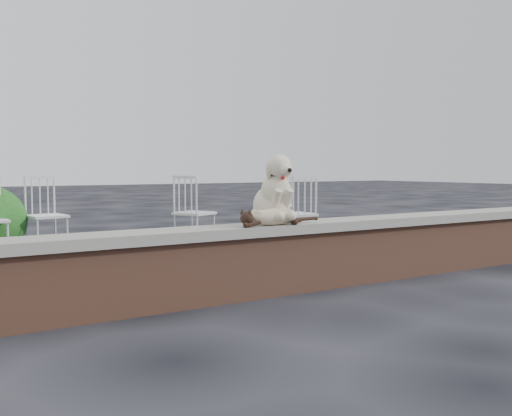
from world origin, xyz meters
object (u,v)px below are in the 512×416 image
dog (271,189)px  chair_d (275,205)px  chair_e (194,212)px  chair_b (46,215)px  chair_c (295,213)px  cat (274,216)px

dog → chair_d: size_ratio=0.61×
chair_e → chair_b: bearing=46.6°
dog → chair_e: 2.89m
chair_b → dog: bearing=-81.3°
chair_b → chair_d: 3.42m
chair_b → chair_c: 3.05m
dog → cat: 0.27m
cat → chair_e: size_ratio=0.97×
dog → chair_b: 3.51m
chair_b → chair_e: bearing=-26.4°
cat → chair_d: bearing=58.0°
chair_e → chair_b: (-1.73, 0.54, 0.00)m
dog → chair_e: bearing=78.8°
cat → chair_b: 3.61m
cat → chair_d: (2.44, 3.57, -0.19)m
chair_e → chair_c: size_ratio=1.00×
dog → chair_d: 4.17m
chair_b → chair_c: (2.71, -1.41, 0.00)m
chair_b → chair_c: bearing=-36.6°
dog → chair_c: size_ratio=0.61×
dog → chair_b: (-1.06, 3.32, -0.40)m
cat → chair_b: size_ratio=0.97×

